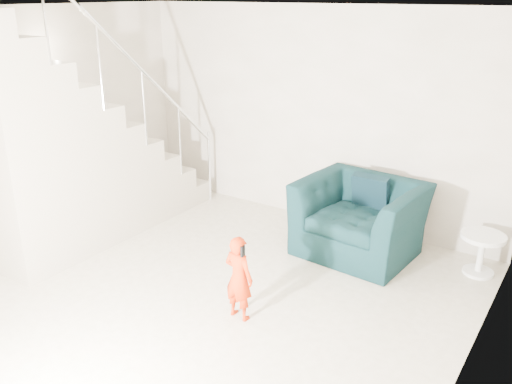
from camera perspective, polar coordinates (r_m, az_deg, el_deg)
floor at (r=5.31m, az=-8.71°, el=-12.15°), size 5.50×5.50×0.00m
ceiling at (r=4.49m, az=-10.64°, el=18.34°), size 5.50×5.50×0.00m
back_wall at (r=6.91m, az=6.11°, el=7.90°), size 5.00×0.00×5.00m
right_wall at (r=3.63m, az=21.12°, el=-5.29°), size 0.00×5.50×5.50m
armchair at (r=6.25m, az=10.87°, el=-2.73°), size 1.37×1.23×0.84m
toddler at (r=4.95m, az=-1.83°, el=-9.01°), size 0.31×0.22×0.82m
side_table at (r=6.19m, az=22.68°, el=-5.41°), size 0.46×0.46×0.46m
staircase at (r=6.63m, az=-18.96°, el=2.73°), size 1.02×3.03×3.62m
cushion at (r=6.39m, az=11.99°, el=0.04°), size 0.42×0.20×0.42m
throw at (r=6.39m, az=6.43°, el=-0.90°), size 0.05×0.46×0.51m
phone at (r=4.74m, az=-1.41°, el=-6.24°), size 0.02×0.05×0.10m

